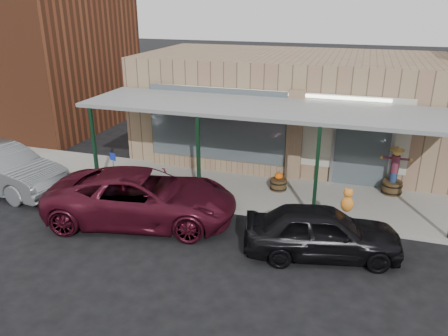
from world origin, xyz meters
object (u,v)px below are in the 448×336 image
(barrel_pumpkin, at_px, (278,183))
(car_maroon, at_px, (143,197))
(barrel_scarecrow, at_px, (393,178))
(handicap_sign, at_px, (114,166))
(parked_sedan, at_px, (322,231))
(car_grey, at_px, (2,169))

(barrel_pumpkin, relative_size, car_maroon, 0.13)
(barrel_scarecrow, distance_m, handicap_sign, 9.41)
(handicap_sign, bearing_deg, parked_sedan, 1.86)
(handicap_sign, relative_size, car_maroon, 0.23)
(barrel_pumpkin, distance_m, parked_sedan, 3.93)
(barrel_pumpkin, bearing_deg, barrel_scarecrow, 12.86)
(car_maroon, bearing_deg, barrel_pumpkin, -59.10)
(handicap_sign, bearing_deg, barrel_pumpkin, 32.83)
(barrel_pumpkin, distance_m, handicap_sign, 5.66)
(handicap_sign, bearing_deg, barrel_scarecrow, 31.54)
(barrel_scarecrow, distance_m, car_maroon, 8.22)
(parked_sedan, xyz_separation_m, car_grey, (-10.97, 0.85, 0.10))
(barrel_scarecrow, xyz_separation_m, car_grey, (-12.85, -3.46, 0.08))
(handicap_sign, bearing_deg, car_maroon, -23.20)
(car_maroon, relative_size, car_grey, 1.16)
(barrel_scarecrow, xyz_separation_m, handicap_sign, (-9.10, -2.40, 0.25))
(barrel_scarecrow, relative_size, barrel_pumpkin, 2.37)
(barrel_pumpkin, xyz_separation_m, car_maroon, (-3.49, -3.17, 0.39))
(car_grey, bearing_deg, car_maroon, -88.12)
(parked_sedan, relative_size, car_maroon, 0.76)
(parked_sedan, relative_size, car_grey, 0.89)
(parked_sedan, distance_m, car_grey, 11.00)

